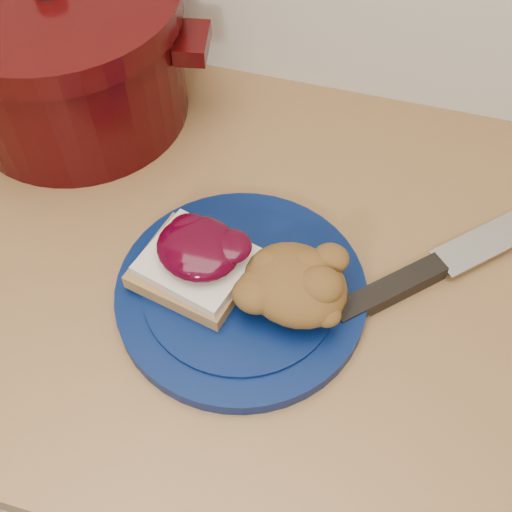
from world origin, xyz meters
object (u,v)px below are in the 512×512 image
(dutch_oven, at_px, (67,55))
(pepper_grinder, at_px, (25,41))
(plate, at_px, (241,293))
(butter_knife, at_px, (353,321))
(chef_knife, at_px, (426,272))

(dutch_oven, height_order, pepper_grinder, dutch_oven)
(plate, relative_size, butter_knife, 1.45)
(chef_knife, height_order, dutch_oven, dutch_oven)
(dutch_oven, bearing_deg, chef_knife, -17.04)
(chef_knife, relative_size, pepper_grinder, 1.94)
(butter_knife, distance_m, dutch_oven, 0.46)
(plate, bearing_deg, butter_knife, 0.88)
(plate, height_order, butter_knife, plate)
(dutch_oven, bearing_deg, plate, -37.72)
(butter_knife, height_order, dutch_oven, dutch_oven)
(butter_knife, bearing_deg, pepper_grinder, 96.12)
(butter_knife, distance_m, pepper_grinder, 0.53)
(dutch_oven, distance_m, pepper_grinder, 0.08)
(plate, height_order, pepper_grinder, pepper_grinder)
(plate, xyz_separation_m, pepper_grinder, (-0.35, 0.24, 0.06))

